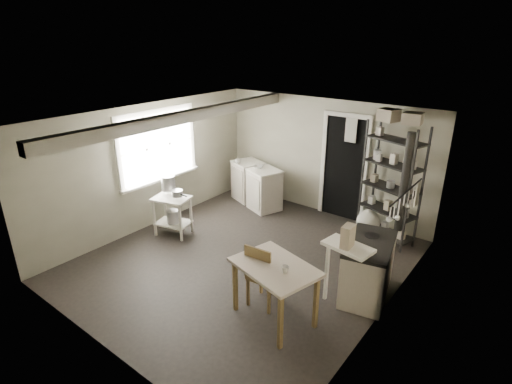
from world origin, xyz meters
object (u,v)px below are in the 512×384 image
Objects in this scene: chair at (265,272)px; stockpot at (168,183)px; base_cabinets at (256,184)px; flour_sack at (368,223)px; stove at (368,267)px; prep_table at (173,214)px; shelf_rack at (390,189)px; work_table at (274,293)px.

stockpot is at bearing 160.88° from chair.
flour_sack is at bearing 22.12° from base_cabinets.
stockpot reaches higher than stove.
chair reaches higher than stove.
base_cabinets is (0.34, 2.03, 0.06)m from prep_table.
prep_table is 2.69× the size of stockpot.
stove is at bearing 41.37° from chair.
stockpot is at bearing -130.04° from shelf_rack.
prep_table is 3.84m from shelf_rack.
base_cabinets is at bearing 76.23° from stockpot.
prep_table is 0.69× the size of stove.
base_cabinets is 1.26× the size of work_table.
shelf_rack is 3.04m from work_table.
stockpot reaches higher than work_table.
work_table is at bearing -78.93° from shelf_rack.
stockpot reaches higher than chair.
stove is (0.40, -1.75, -0.51)m from shelf_rack.
stockpot is 0.29× the size of chair.
prep_table is at bearing 164.30° from work_table.
work_table is at bearing -90.49° from flour_sack.
work_table is at bearing -15.70° from prep_table.
chair is 1.86× the size of flour_sack.
flour_sack is at bearing 89.51° from work_table.
shelf_rack is at bearing 34.91° from prep_table.
work_table is 2.91m from flour_sack.
stockpot is 3.72m from stove.
chair is (2.67, -0.69, -0.45)m from stockpot.
stove is at bearing 5.47° from stockpot.
stove is at bearing -59.88° from shelf_rack.
flour_sack is (0.30, 2.72, -0.24)m from chair.
prep_table is 0.55× the size of base_cabinets.
shelf_rack is at bearing 73.21° from chair.
stove is 1.84m from flour_sack.
prep_table is at bearing -143.21° from flour_sack.
stockpot is at bearing -83.62° from base_cabinets.
shelf_rack reaches higher than chair.
work_table is 0.35m from chair.
shelf_rack reaches higher than prep_table.
shelf_rack is 2.00× the size of stove.
stove reaches higher than work_table.
flour_sack is (-0.29, -0.06, -0.71)m from shelf_rack.
stockpot is 3.67m from flour_sack.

